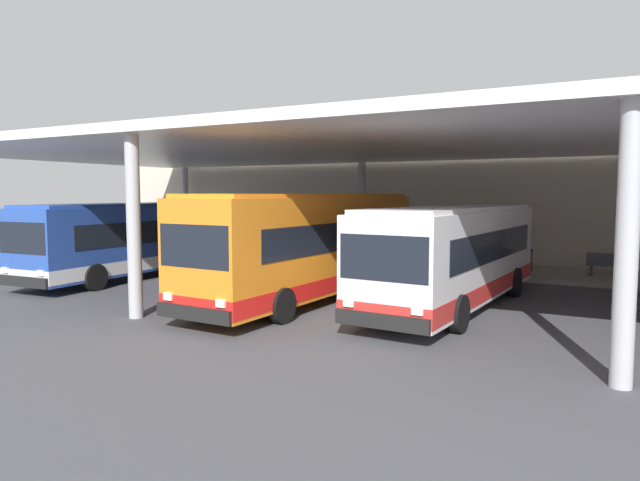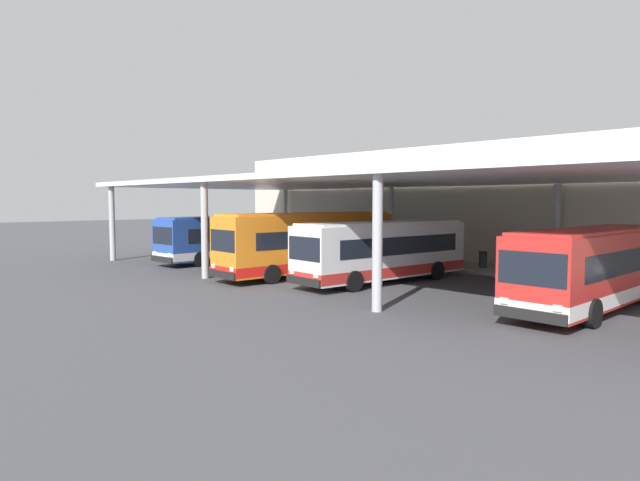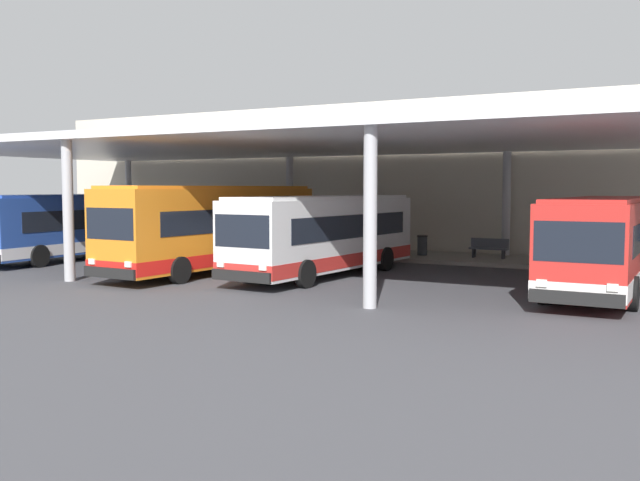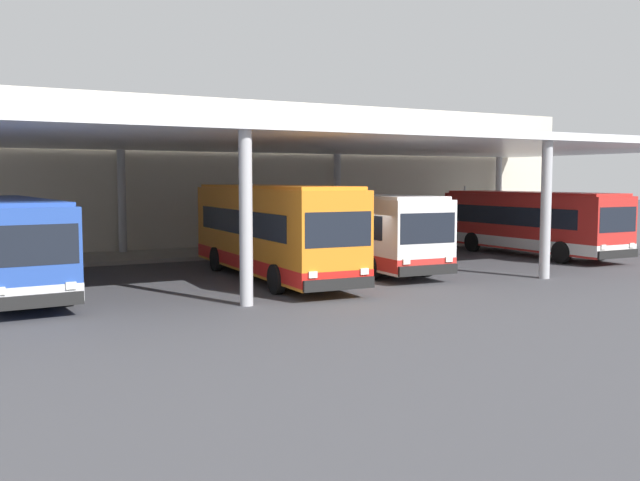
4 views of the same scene
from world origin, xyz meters
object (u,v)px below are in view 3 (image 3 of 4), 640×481
bus_second_bay (215,228)px  bench_waiting (489,248)px  bus_far_bay (603,243)px  bus_nearest_bay (72,226)px  bus_middle_bay (325,234)px  trash_bin (422,245)px

bus_second_bay → bench_waiting: bearing=46.6°
bus_far_bay → bench_waiting: (-5.92, 7.97, -0.99)m
bus_second_bay → bench_waiting: size_ratio=6.35×
bus_nearest_bay → bus_far_bay: same height
bus_second_bay → bus_middle_bay: (4.61, 1.03, -0.19)m
bus_nearest_bay → bench_waiting: bearing=25.5°
bus_nearest_bay → trash_bin: 17.12m
bench_waiting → trash_bin: (-3.25, -0.19, 0.01)m
bus_nearest_bay → bus_middle_bay: 13.82m
bus_middle_bay → bus_far_bay: bearing=2.3°
bus_second_bay → trash_bin: 10.89m
bus_second_bay → bus_middle_bay: bearing=12.6°
bus_middle_bay → bench_waiting: size_ratio=5.93×
bus_middle_bay → trash_bin: (1.04, 8.20, -0.98)m
bus_second_bay → bus_far_bay: bus_second_bay is taller
bench_waiting → bus_nearest_bay: bearing=-154.5°
bus_nearest_bay → trash_bin: size_ratio=10.87×
bus_nearest_bay → bus_second_bay: bus_second_bay is taller
bus_far_bay → bus_second_bay: bearing=-174.4°
bus_second_bay → bus_nearest_bay: bearing=175.1°
bench_waiting → bus_far_bay: bearing=-53.4°
bus_second_bay → trash_bin: bus_second_bay is taller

